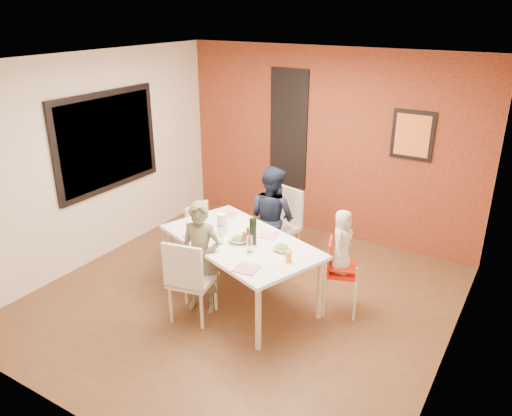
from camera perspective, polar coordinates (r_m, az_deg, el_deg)
The scene contains 35 objects.
ground at distance 5.97m, azimuth -1.52°, elevation -10.31°, with size 4.50×4.50×0.00m, color brown.
ceiling at distance 5.06m, azimuth -1.84°, elevation 16.42°, with size 4.50×4.50×0.02m, color silver.
wall_back at distance 7.27m, azimuth 8.09°, elevation 7.20°, with size 4.50×0.02×2.70m, color #F1DFC7.
wall_front at distance 3.86m, azimuth -20.32°, elevation -8.20°, with size 4.50×0.02×2.70m, color #F1DFC7.
wall_left at distance 6.80m, azimuth -17.88°, elevation 5.27°, with size 0.02×4.50×2.70m, color #F1DFC7.
wall_right at distance 4.63m, azimuth 22.43°, elevation -3.27°, with size 0.02×4.50×2.70m, color #F1DFC7.
brick_accent_wall at distance 7.25m, azimuth 8.02°, elevation 7.16°, with size 4.50×0.02×2.70m, color maroon.
picture_window_frame at distance 6.85m, azimuth -16.66°, elevation 7.29°, with size 0.05×1.70×1.30m, color black.
picture_window_pane at distance 6.84m, azimuth -16.58°, elevation 7.27°, with size 0.02×1.55×1.15m, color black.
glassblock_strip at distance 7.45m, azimuth 3.77°, elevation 8.93°, with size 0.55×0.03×1.70m, color silver.
glassblock_surround at distance 7.44m, azimuth 3.75°, elevation 8.93°, with size 0.60×0.03×1.76m, color black.
art_print_frame at distance 6.79m, azimuth 17.47°, elevation 7.94°, with size 0.54×0.03×0.64m, color black.
art_print_canvas at distance 6.78m, azimuth 17.43°, elevation 7.91°, with size 0.44×0.01×0.54m, color orange.
dining_table at distance 5.63m, azimuth -1.78°, elevation -4.27°, with size 2.08×1.58×0.77m.
chair_near at distance 5.37m, azimuth -7.72°, elevation -7.82°, with size 0.53×0.53×0.96m.
chair_far at distance 6.61m, azimuth 3.08°, elevation -1.46°, with size 0.56×0.56×0.99m.
chair_left at distance 6.60m, azimuth -7.34°, elevation -2.43°, with size 0.44×0.44×0.86m.
high_chair at distance 5.59m, azimuth 9.35°, elevation -6.93°, with size 0.46×0.46×0.86m.
child_near at distance 5.50m, azimuth -6.34°, elevation -5.70°, with size 0.47×0.31×1.30m, color #615D45.
child_far at distance 6.37m, azimuth 1.87°, elevation -1.12°, with size 0.67×0.52×1.37m, color black.
toddler at distance 5.43m, azimuth 9.81°, elevation -3.75°, with size 0.35×0.22×0.71m, color beige.
plate_near_left at distance 5.70m, azimuth -7.05°, elevation -3.25°, with size 0.21×0.21×0.01m, color white.
plate_far_mid at distance 5.70m, azimuth 1.34°, elevation -3.10°, with size 0.21×0.21×0.01m, color white.
plate_near_right at distance 5.01m, azimuth -1.10°, elevation -6.90°, with size 0.23×0.23×0.01m, color silver.
plate_far_left at distance 6.25m, azimuth -3.27°, elevation -0.76°, with size 0.20×0.20×0.01m, color white.
salad_bowl_a at distance 5.54m, azimuth -2.03°, elevation -3.68°, with size 0.21×0.21×0.05m, color silver.
salad_bowl_b at distance 5.36m, azimuth 2.94°, elevation -4.64°, with size 0.19×0.19×0.05m, color white.
wine_bottle at distance 5.44m, azimuth -0.36°, elevation -2.72°, with size 0.08×0.08×0.30m, color black.
wine_glass_a at distance 5.49m, azimuth -4.15°, elevation -3.09°, with size 0.07×0.07×0.21m, color white.
wine_glass_b at distance 5.30m, azimuth -0.73°, elevation -4.11°, with size 0.06×0.06×0.19m, color silver.
paper_towel_roll at distance 5.69m, azimuth -3.90°, elevation -1.84°, with size 0.11×0.11×0.25m, color white.
condiment_red at distance 5.47m, azimuth -1.23°, elevation -3.57°, with size 0.03×0.03×0.13m, color red.
condiment_green at distance 5.47m, azimuth -1.38°, elevation -3.45°, with size 0.04×0.04×0.15m, color #3B7627.
condiment_brown at distance 5.58m, azimuth -0.94°, elevation -2.91°, with size 0.04×0.04×0.14m, color brown.
sippy_cup at distance 5.13m, azimuth 3.75°, elevation -5.57°, with size 0.07×0.07×0.11m, color orange.
Camera 1 is at (2.75, -4.21, 3.22)m, focal length 35.00 mm.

